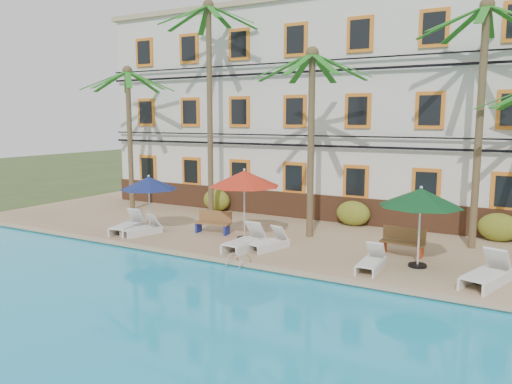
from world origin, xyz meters
The scene contains 24 objects.
ground centered at (0.00, 0.00, 0.00)m, with size 100.00×100.00×0.00m, color #384C23.
pool_deck centered at (0.00, 5.00, 0.12)m, with size 30.00×12.00×0.25m, color tan.
swimming_pool centered at (0.00, -7.00, 0.10)m, with size 26.00×12.00×0.20m, color #1CA5D4.
pool_coping centered at (0.00, -0.90, 0.28)m, with size 30.00×0.35×0.06m, color tan.
hotel_building centered at (0.00, 9.98, 5.37)m, with size 25.40×6.44×10.22m.
palm_a centered at (-9.67, 4.73, 4.99)m, with size 4.62×4.62×7.27m.
palm_b centered at (-5.09, 5.26, 6.55)m, with size 4.62×4.62×10.02m.
palm_c centered at (0.70, 3.77, 5.06)m, with size 4.62×4.62×7.38m.
palm_d centered at (6.55, 5.05, 5.84)m, with size 4.62×4.62×8.75m.
shrub_left centered at (-5.68, 6.60, 0.80)m, with size 1.50×0.90×1.10m, color #2D611B.
shrub_mid centered at (1.54, 6.60, 0.80)m, with size 1.50×0.90×1.10m, color #2D611B.
shrub_right centered at (7.31, 6.60, 0.80)m, with size 1.50×0.90×1.10m, color #2D611B.
umbrella_blue centered at (-5.42, 1.27, 2.28)m, with size 2.38×2.38×2.38m.
umbrella_red centered at (-1.31, 2.05, 2.63)m, with size 2.79×2.79×2.78m.
umbrella_green centered at (5.33, 1.68, 2.47)m, with size 2.60×2.60×2.60m.
lounger_a centered at (-6.11, 0.76, 0.55)m, with size 1.14×2.07×0.93m.
lounger_b centered at (-5.36, 0.76, 0.51)m, with size 1.02×1.77×0.79m.
lounger_c centered at (-0.52, 0.81, 0.56)m, with size 0.85×2.04×0.94m.
lounger_d centered at (0.19, 1.28, 0.51)m, with size 1.02×1.79×0.80m.
lounger_e centered at (4.14, 0.66, 0.51)m, with size 0.66×1.70×0.79m.
lounger_f centered at (7.41, 0.86, 0.57)m, with size 1.31×2.19×0.98m.
bench_left centered at (-2.98, 2.36, 0.72)m, with size 1.54×0.64×0.93m.
bench_right centered at (4.58, 2.91, 0.72)m, with size 1.53×0.58×0.93m.
pool_ladder centered at (0.28, -1.00, 0.25)m, with size 0.54×0.74×0.74m.
Camera 1 is at (8.41, -14.23, 4.93)m, focal length 35.00 mm.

